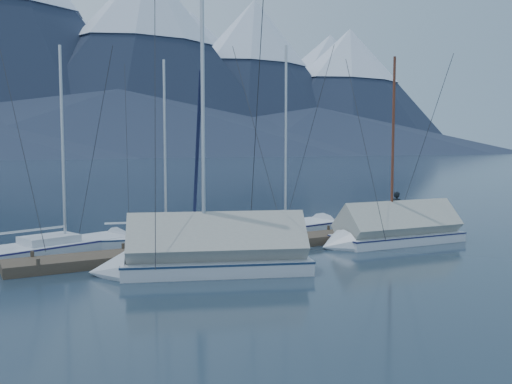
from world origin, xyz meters
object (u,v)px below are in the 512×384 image
(sailboat_open_mid, at_px, (177,240))
(sailboat_open_left, at_px, (76,246))
(sailboat_covered_far, at_px, (200,258))
(person, at_px, (397,209))
(sailboat_open_right, at_px, (293,229))
(sailboat_covered_near, at_px, (388,234))

(sailboat_open_mid, bearing_deg, sailboat_open_left, 171.27)
(sailboat_covered_far, relative_size, person, 6.06)
(person, bearing_deg, sailboat_open_right, 44.35)
(sailboat_open_left, bearing_deg, sailboat_covered_far, -65.85)
(sailboat_covered_near, bearing_deg, sailboat_covered_far, -173.55)
(sailboat_open_mid, distance_m, sailboat_covered_far, 5.40)
(sailboat_open_right, bearing_deg, person, -32.98)
(sailboat_open_left, xyz_separation_m, person, (13.54, -3.03, 0.98))
(sailboat_open_right, distance_m, sailboat_covered_near, 4.73)
(sailboat_open_left, bearing_deg, sailboat_open_right, -2.80)
(sailboat_open_left, xyz_separation_m, sailboat_covered_far, (2.62, -5.84, 0.32))
(person, bearing_deg, sailboat_covered_near, 117.35)
(sailboat_covered_far, bearing_deg, person, 14.45)
(sailboat_open_left, height_order, sailboat_open_right, sailboat_open_right)
(sailboat_open_mid, height_order, person, sailboat_open_mid)
(sailboat_open_mid, bearing_deg, sailboat_open_right, 1.22)
(sailboat_open_mid, height_order, sailboat_covered_near, sailboat_covered_near)
(sailboat_covered_far, bearing_deg, sailboat_open_mid, 76.75)
(sailboat_open_mid, relative_size, sailboat_covered_near, 0.97)
(sailboat_open_left, xyz_separation_m, sailboat_open_mid, (3.85, -0.59, -0.01))
(sailboat_open_mid, xyz_separation_m, person, (9.68, -2.43, 0.99))
(sailboat_open_mid, xyz_separation_m, sailboat_open_right, (5.74, 0.12, 0.02))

